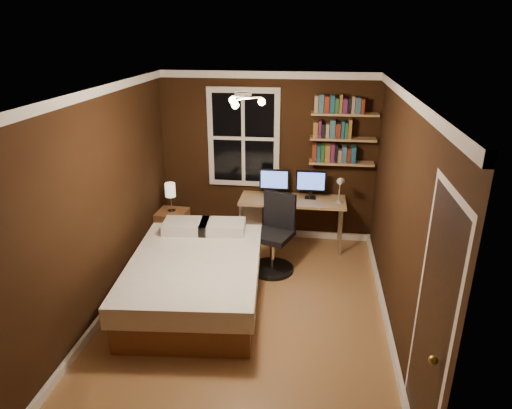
# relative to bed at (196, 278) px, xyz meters

# --- Properties ---
(floor) EXTENTS (4.20, 4.20, 0.00)m
(floor) POSITION_rel_bed_xyz_m (0.63, -0.13, -0.30)
(floor) COLOR olive
(floor) RESTS_ON ground
(wall_back) EXTENTS (3.20, 0.04, 2.50)m
(wall_back) POSITION_rel_bed_xyz_m (0.63, 1.97, 0.95)
(wall_back) COLOR black
(wall_back) RESTS_ON ground
(wall_left) EXTENTS (0.04, 4.20, 2.50)m
(wall_left) POSITION_rel_bed_xyz_m (-0.97, -0.13, 0.95)
(wall_left) COLOR black
(wall_left) RESTS_ON ground
(wall_right) EXTENTS (0.04, 4.20, 2.50)m
(wall_right) POSITION_rel_bed_xyz_m (2.23, -0.13, 0.95)
(wall_right) COLOR black
(wall_right) RESTS_ON ground
(ceiling) EXTENTS (3.20, 4.20, 0.02)m
(ceiling) POSITION_rel_bed_xyz_m (0.63, -0.13, 2.20)
(ceiling) COLOR white
(ceiling) RESTS_ON wall_back
(window) EXTENTS (1.06, 0.06, 1.46)m
(window) POSITION_rel_bed_xyz_m (0.28, 1.93, 1.25)
(window) COLOR white
(window) RESTS_ON wall_back
(door) EXTENTS (0.03, 0.82, 2.05)m
(door) POSITION_rel_bed_xyz_m (2.22, -1.68, 0.73)
(door) COLOR black
(door) RESTS_ON ground
(door_knob) EXTENTS (0.06, 0.06, 0.06)m
(door_knob) POSITION_rel_bed_xyz_m (2.18, -1.98, 0.70)
(door_knob) COLOR gold
(door_knob) RESTS_ON door
(ceiling_fixture) EXTENTS (0.44, 0.44, 0.18)m
(ceiling_fixture) POSITION_rel_bed_xyz_m (0.63, -0.23, 2.10)
(ceiling_fixture) COLOR beige
(ceiling_fixture) RESTS_ON ceiling
(bookshelf_lower) EXTENTS (0.92, 0.22, 0.03)m
(bookshelf_lower) POSITION_rel_bed_xyz_m (1.71, 1.85, 0.95)
(bookshelf_lower) COLOR tan
(bookshelf_lower) RESTS_ON wall_back
(books_row_lower) EXTENTS (0.60, 0.16, 0.23)m
(books_row_lower) POSITION_rel_bed_xyz_m (1.71, 1.85, 1.08)
(books_row_lower) COLOR maroon
(books_row_lower) RESTS_ON bookshelf_lower
(bookshelf_middle) EXTENTS (0.92, 0.22, 0.03)m
(bookshelf_middle) POSITION_rel_bed_xyz_m (1.71, 1.85, 1.30)
(bookshelf_middle) COLOR tan
(bookshelf_middle) RESTS_ON wall_back
(books_row_middle) EXTENTS (0.54, 0.16, 0.23)m
(books_row_middle) POSITION_rel_bed_xyz_m (1.71, 1.85, 1.43)
(books_row_middle) COLOR navy
(books_row_middle) RESTS_ON bookshelf_middle
(bookshelf_upper) EXTENTS (0.92, 0.22, 0.03)m
(bookshelf_upper) POSITION_rel_bed_xyz_m (1.71, 1.85, 1.65)
(bookshelf_upper) COLOR tan
(bookshelf_upper) RESTS_ON wall_back
(books_row_upper) EXTENTS (0.66, 0.16, 0.23)m
(books_row_upper) POSITION_rel_bed_xyz_m (1.71, 1.85, 1.78)
(books_row_upper) COLOR #265A2C
(books_row_upper) RESTS_ON bookshelf_upper
(bed) EXTENTS (1.66, 2.18, 0.70)m
(bed) POSITION_rel_bed_xyz_m (0.00, 0.00, 0.00)
(bed) COLOR brown
(bed) RESTS_ON ground
(nightstand) EXTENTS (0.45, 0.45, 0.53)m
(nightstand) POSITION_rel_bed_xyz_m (-0.73, 1.45, -0.04)
(nightstand) COLOR brown
(nightstand) RESTS_ON ground
(bedside_lamp) EXTENTS (0.15, 0.15, 0.44)m
(bedside_lamp) POSITION_rel_bed_xyz_m (-0.73, 1.45, 0.45)
(bedside_lamp) COLOR #F2E6CB
(bedside_lamp) RESTS_ON nightstand
(radiator) EXTENTS (0.36, 0.12, 0.53)m
(radiator) POSITION_rel_bed_xyz_m (0.39, 1.86, -0.03)
(radiator) COLOR beige
(radiator) RESTS_ON ground
(desk) EXTENTS (1.54, 0.58, 0.73)m
(desk) POSITION_rel_bed_xyz_m (1.04, 1.66, 0.37)
(desk) COLOR tan
(desk) RESTS_ON ground
(monitor_left) EXTENTS (0.44, 0.12, 0.42)m
(monitor_left) POSITION_rel_bed_xyz_m (0.76, 1.74, 0.64)
(monitor_left) COLOR black
(monitor_left) RESTS_ON desk
(monitor_right) EXTENTS (0.44, 0.12, 0.42)m
(monitor_right) POSITION_rel_bed_xyz_m (1.29, 1.74, 0.64)
(monitor_right) COLOR black
(monitor_right) RESTS_ON desk
(desk_lamp) EXTENTS (0.14, 0.32, 0.44)m
(desk_lamp) POSITION_rel_bed_xyz_m (1.70, 1.53, 0.65)
(desk_lamp) COLOR silver
(desk_lamp) RESTS_ON desk
(office_chair) EXTENTS (0.61, 0.61, 1.05)m
(office_chair) POSITION_rel_bed_xyz_m (0.85, 0.87, 0.11)
(office_chair) COLOR black
(office_chair) RESTS_ON ground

